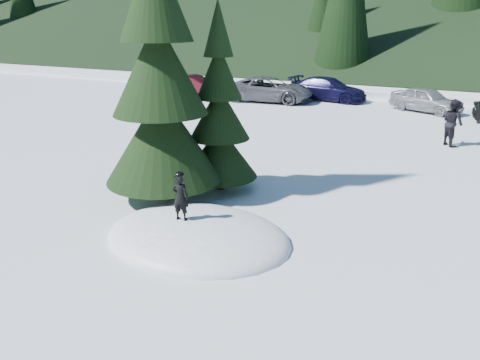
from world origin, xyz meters
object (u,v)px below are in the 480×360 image
at_px(car_1, 194,86).
at_px(car_2, 269,89).
at_px(spruce_short, 219,119).
at_px(car_0, 175,76).
at_px(child_skier, 180,197).
at_px(car_4, 426,100).
at_px(spruce_tall, 159,80).
at_px(adult_0, 453,123).
at_px(car_3, 328,89).

bearing_deg(car_1, car_2, -92.77).
bearing_deg(spruce_short, car_0, 127.86).
xyz_separation_m(child_skier, car_4, (3.09, 19.19, -0.35)).
xyz_separation_m(car_2, car_4, (8.99, 0.77, -0.07)).
xyz_separation_m(spruce_tall, adult_0, (6.74, 10.06, -2.39)).
distance_m(spruce_short, car_1, 18.14).
bearing_deg(spruce_short, adult_0, 56.47).
bearing_deg(adult_0, car_0, 23.50).
bearing_deg(car_2, child_skier, -169.64).
bearing_deg(spruce_short, car_2, 108.43).
xyz_separation_m(spruce_short, car_3, (-1.96, 17.13, -1.40)).
distance_m(car_2, car_3, 3.70).
distance_m(adult_0, car_3, 11.45).
bearing_deg(spruce_tall, car_3, 92.96).
xyz_separation_m(adult_0, car_3, (-7.70, 8.47, -0.23)).
bearing_deg(child_skier, car_2, -80.60).
distance_m(car_0, car_1, 6.27).
bearing_deg(car_3, child_skier, -165.54).
bearing_deg(spruce_short, car_1, 124.91).
distance_m(car_0, car_2, 10.69).
xyz_separation_m(car_1, car_3, (8.39, 2.30, 0.03)).
height_order(child_skier, car_4, child_skier).
height_order(spruce_short, car_1, spruce_short).
bearing_deg(car_2, car_0, 60.08).
bearing_deg(spruce_tall, car_1, 119.94).
xyz_separation_m(child_skier, car_3, (-2.83, 20.49, -0.31)).
height_order(child_skier, adult_0, adult_0).
relative_size(spruce_tall, spruce_short, 1.60).
relative_size(child_skier, car_3, 0.22).
relative_size(car_2, car_4, 1.35).
xyz_separation_m(child_skier, car_1, (-11.22, 18.19, -0.34)).
bearing_deg(car_2, car_3, -63.30).
xyz_separation_m(spruce_short, car_0, (-14.89, 19.15, -1.45)).
bearing_deg(child_skier, car_3, -90.47).
height_order(spruce_short, car_3, spruce_short).
bearing_deg(car_0, spruce_tall, -150.87).
bearing_deg(car_4, car_0, 104.79).
bearing_deg(car_0, car_4, -104.93).
relative_size(spruce_short, car_0, 1.41).
distance_m(spruce_tall, car_1, 18.91).
height_order(adult_0, car_1, adult_0).
height_order(car_1, car_2, car_2).
bearing_deg(child_skier, spruce_tall, -54.63).
bearing_deg(spruce_tall, spruce_short, 54.46).
xyz_separation_m(spruce_short, car_2, (-5.02, 15.06, -1.36)).
bearing_deg(child_skier, car_4, -107.50).
bearing_deg(adult_0, car_3, 2.72).
distance_m(child_skier, adult_0, 12.97).
bearing_deg(spruce_tall, car_2, 103.72).
bearing_deg(car_1, adult_0, -116.22).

